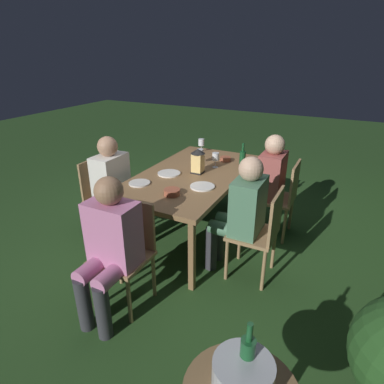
% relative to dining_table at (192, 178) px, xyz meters
% --- Properties ---
extents(ground_plane, '(16.00, 16.00, 0.00)m').
position_rel_dining_table_xyz_m(ground_plane, '(0.00, 0.00, -0.69)').
color(ground_plane, '#26471E').
extents(dining_table, '(1.86, 1.00, 0.74)m').
position_rel_dining_table_xyz_m(dining_table, '(0.00, 0.00, 0.00)').
color(dining_table, olive).
rests_on(dining_table, ground).
extents(chair_side_right_b, '(0.42, 0.40, 0.87)m').
position_rel_dining_table_xyz_m(chair_side_right_b, '(0.42, 0.89, -0.20)').
color(chair_side_right_b, '#9E7A51').
rests_on(chair_side_right_b, ground).
extents(person_in_green, '(0.38, 0.47, 1.15)m').
position_rel_dining_table_xyz_m(person_in_green, '(0.42, 0.70, -0.05)').
color(person_in_green, '#4C7A5B').
rests_on(person_in_green, ground).
extents(chair_side_left_b, '(0.42, 0.40, 0.87)m').
position_rel_dining_table_xyz_m(chair_side_left_b, '(0.42, -0.89, -0.20)').
color(chair_side_left_b, '#9E7A51').
rests_on(chair_side_left_b, ground).
extents(person_in_cream, '(0.38, 0.47, 1.15)m').
position_rel_dining_table_xyz_m(person_in_cream, '(0.42, -0.70, -0.05)').
color(person_in_cream, white).
rests_on(person_in_cream, ground).
extents(chair_side_right_a, '(0.42, 0.40, 0.87)m').
position_rel_dining_table_xyz_m(chair_side_right_a, '(-0.42, 0.89, -0.20)').
color(chair_side_right_a, '#9E7A51').
rests_on(chair_side_right_a, ground).
extents(person_in_rust, '(0.38, 0.47, 1.15)m').
position_rel_dining_table_xyz_m(person_in_rust, '(-0.42, 0.70, -0.05)').
color(person_in_rust, '#9E4C47').
rests_on(person_in_rust, ground).
extents(chair_head_far, '(0.40, 0.42, 0.87)m').
position_rel_dining_table_xyz_m(chair_head_far, '(1.18, 0.00, -0.20)').
color(chair_head_far, '#9E7A51').
rests_on(chair_head_far, ground).
extents(person_in_pink, '(0.48, 0.38, 1.15)m').
position_rel_dining_table_xyz_m(person_in_pink, '(1.38, 0.00, -0.05)').
color(person_in_pink, '#C675A3').
rests_on(person_in_pink, ground).
extents(lantern_centerpiece, '(0.15, 0.15, 0.27)m').
position_rel_dining_table_xyz_m(lantern_centerpiece, '(-0.04, 0.05, 0.20)').
color(lantern_centerpiece, black).
rests_on(lantern_centerpiece, dining_table).
extents(green_bottle_on_table, '(0.07, 0.07, 0.29)m').
position_rel_dining_table_xyz_m(green_bottle_on_table, '(-0.37, 0.43, 0.16)').
color(green_bottle_on_table, '#144723').
rests_on(green_bottle_on_table, dining_table).
extents(wine_glass_a, '(0.08, 0.08, 0.17)m').
position_rel_dining_table_xyz_m(wine_glass_a, '(-0.76, -0.25, 0.17)').
color(wine_glass_a, silver).
rests_on(wine_glass_a, dining_table).
extents(wine_glass_b, '(0.08, 0.08, 0.17)m').
position_rel_dining_table_xyz_m(wine_glass_b, '(-0.28, 0.15, 0.17)').
color(wine_glass_b, silver).
rests_on(wine_glass_b, dining_table).
extents(wine_glass_c, '(0.08, 0.08, 0.17)m').
position_rel_dining_table_xyz_m(wine_glass_c, '(-0.34, -0.06, 0.17)').
color(wine_glass_c, silver).
rests_on(wine_glass_c, dining_table).
extents(plate_a, '(0.24, 0.24, 0.01)m').
position_rel_dining_table_xyz_m(plate_a, '(0.14, -0.20, 0.06)').
color(plate_a, white).
rests_on(plate_a, dining_table).
extents(plate_b, '(0.24, 0.24, 0.01)m').
position_rel_dining_table_xyz_m(plate_b, '(0.30, 0.26, 0.06)').
color(plate_b, white).
rests_on(plate_b, dining_table).
extents(plate_c, '(0.21, 0.21, 0.01)m').
position_rel_dining_table_xyz_m(plate_c, '(0.50, -0.33, 0.06)').
color(plate_c, silver).
rests_on(plate_c, dining_table).
extents(bowl_olives, '(0.15, 0.15, 0.06)m').
position_rel_dining_table_xyz_m(bowl_olives, '(0.59, 0.09, 0.08)').
color(bowl_olives, '#9E5138').
rests_on(bowl_olives, dining_table).
extents(bowl_bread, '(0.13, 0.13, 0.05)m').
position_rel_dining_table_xyz_m(bowl_bread, '(-0.55, 0.17, 0.08)').
color(bowl_bread, '#9E5138').
rests_on(bowl_bread, dining_table).
extents(ice_bucket, '(0.26, 0.26, 0.34)m').
position_rel_dining_table_xyz_m(ice_bucket, '(2.00, 1.24, 0.03)').
color(ice_bucket, '#B2B7BF').
rests_on(ice_bucket, side_table).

